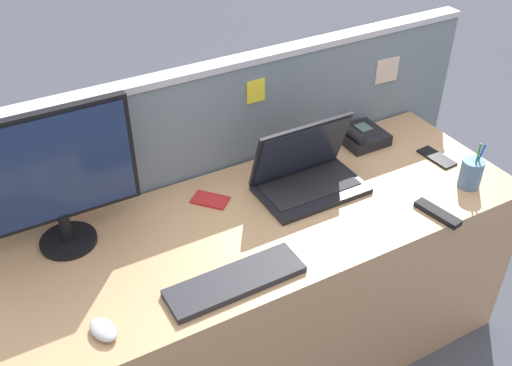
{
  "coord_description": "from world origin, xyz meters",
  "views": [
    {
      "loc": [
        -0.78,
        -1.35,
        2.0
      ],
      "look_at": [
        0.0,
        0.05,
        0.83
      ],
      "focal_mm": 41.85,
      "sensor_mm": 36.0,
      "label": 1
    }
  ],
  "objects_px": {
    "tv_remote": "(438,213)",
    "cell_phone_red_case": "(210,200)",
    "keyboard_main": "(235,281)",
    "cell_phone_black_slab": "(437,157)",
    "pen_cup": "(471,173)",
    "computer_mouse_right_hand": "(103,330)",
    "desktop_monitor": "(52,175)",
    "desk_phone": "(360,136)",
    "laptop": "(306,172)"
  },
  "relations": [
    {
      "from": "computer_mouse_right_hand",
      "to": "cell_phone_black_slab",
      "type": "distance_m",
      "value": 1.41
    },
    {
      "from": "computer_mouse_right_hand",
      "to": "pen_cup",
      "type": "xyz_separation_m",
      "value": [
        1.37,
        0.02,
        0.04
      ]
    },
    {
      "from": "desktop_monitor",
      "to": "cell_phone_black_slab",
      "type": "height_order",
      "value": "desktop_monitor"
    },
    {
      "from": "laptop",
      "to": "cell_phone_black_slab",
      "type": "bearing_deg",
      "value": -9.64
    },
    {
      "from": "pen_cup",
      "to": "cell_phone_black_slab",
      "type": "distance_m",
      "value": 0.2
    },
    {
      "from": "cell_phone_black_slab",
      "to": "cell_phone_red_case",
      "type": "xyz_separation_m",
      "value": [
        -0.89,
        0.19,
        0.0
      ]
    },
    {
      "from": "computer_mouse_right_hand",
      "to": "cell_phone_black_slab",
      "type": "xyz_separation_m",
      "value": [
        1.4,
        0.21,
        -0.01
      ]
    },
    {
      "from": "cell_phone_black_slab",
      "to": "keyboard_main",
      "type": "bearing_deg",
      "value": -171.47
    },
    {
      "from": "pen_cup",
      "to": "cell_phone_red_case",
      "type": "height_order",
      "value": "pen_cup"
    },
    {
      "from": "cell_phone_black_slab",
      "to": "desktop_monitor",
      "type": "bearing_deg",
      "value": 167.38
    },
    {
      "from": "desktop_monitor",
      "to": "desk_phone",
      "type": "bearing_deg",
      "value": 1.39
    },
    {
      "from": "keyboard_main",
      "to": "computer_mouse_right_hand",
      "type": "height_order",
      "value": "computer_mouse_right_hand"
    },
    {
      "from": "cell_phone_black_slab",
      "to": "desk_phone",
      "type": "bearing_deg",
      "value": 123.44
    },
    {
      "from": "keyboard_main",
      "to": "computer_mouse_right_hand",
      "type": "relative_size",
      "value": 4.24
    },
    {
      "from": "desk_phone",
      "to": "desktop_monitor",
      "type": "bearing_deg",
      "value": -178.61
    },
    {
      "from": "computer_mouse_right_hand",
      "to": "cell_phone_black_slab",
      "type": "bearing_deg",
      "value": -7.3
    },
    {
      "from": "computer_mouse_right_hand",
      "to": "tv_remote",
      "type": "relative_size",
      "value": 0.59
    },
    {
      "from": "cell_phone_red_case",
      "to": "tv_remote",
      "type": "bearing_deg",
      "value": -76.8
    },
    {
      "from": "keyboard_main",
      "to": "cell_phone_red_case",
      "type": "bearing_deg",
      "value": 74.43
    },
    {
      "from": "computer_mouse_right_hand",
      "to": "desktop_monitor",
      "type": "bearing_deg",
      "value": 72.12
    },
    {
      "from": "cell_phone_black_slab",
      "to": "pen_cup",
      "type": "bearing_deg",
      "value": -101.53
    },
    {
      "from": "keyboard_main",
      "to": "tv_remote",
      "type": "relative_size",
      "value": 2.49
    },
    {
      "from": "keyboard_main",
      "to": "computer_mouse_right_hand",
      "type": "bearing_deg",
      "value": 178.56
    },
    {
      "from": "laptop",
      "to": "computer_mouse_right_hand",
      "type": "relative_size",
      "value": 3.78
    },
    {
      "from": "tv_remote",
      "to": "desktop_monitor",
      "type": "bearing_deg",
      "value": 147.09
    },
    {
      "from": "laptop",
      "to": "keyboard_main",
      "type": "distance_m",
      "value": 0.55
    },
    {
      "from": "keyboard_main",
      "to": "tv_remote",
      "type": "distance_m",
      "value": 0.75
    },
    {
      "from": "pen_cup",
      "to": "computer_mouse_right_hand",
      "type": "bearing_deg",
      "value": -179.29
    },
    {
      "from": "keyboard_main",
      "to": "cell_phone_black_slab",
      "type": "relative_size",
      "value": 2.77
    },
    {
      "from": "tv_remote",
      "to": "computer_mouse_right_hand",
      "type": "bearing_deg",
      "value": 167.27
    },
    {
      "from": "desktop_monitor",
      "to": "cell_phone_red_case",
      "type": "bearing_deg",
      "value": -3.66
    },
    {
      "from": "keyboard_main",
      "to": "cell_phone_red_case",
      "type": "height_order",
      "value": "keyboard_main"
    },
    {
      "from": "laptop",
      "to": "desk_phone",
      "type": "bearing_deg",
      "value": 22.94
    },
    {
      "from": "tv_remote",
      "to": "keyboard_main",
      "type": "bearing_deg",
      "value": 166.3
    },
    {
      "from": "desktop_monitor",
      "to": "tv_remote",
      "type": "xyz_separation_m",
      "value": [
        1.13,
        -0.48,
        -0.25
      ]
    },
    {
      "from": "keyboard_main",
      "to": "tv_remote",
      "type": "xyz_separation_m",
      "value": [
        0.75,
        -0.05,
        -0.0
      ]
    },
    {
      "from": "desktop_monitor",
      "to": "laptop",
      "type": "xyz_separation_m",
      "value": [
        0.83,
        -0.12,
        -0.2
      ]
    },
    {
      "from": "computer_mouse_right_hand",
      "to": "tv_remote",
      "type": "height_order",
      "value": "computer_mouse_right_hand"
    },
    {
      "from": "pen_cup",
      "to": "tv_remote",
      "type": "bearing_deg",
      "value": -161.12
    },
    {
      "from": "desktop_monitor",
      "to": "tv_remote",
      "type": "relative_size",
      "value": 3.0
    },
    {
      "from": "keyboard_main",
      "to": "cell_phone_red_case",
      "type": "relative_size",
      "value": 3.35
    },
    {
      "from": "desktop_monitor",
      "to": "pen_cup",
      "type": "distance_m",
      "value": 1.43
    },
    {
      "from": "desk_phone",
      "to": "pen_cup",
      "type": "bearing_deg",
      "value": -69.95
    },
    {
      "from": "desktop_monitor",
      "to": "pen_cup",
      "type": "bearing_deg",
      "value": -16.78
    },
    {
      "from": "desktop_monitor",
      "to": "cell_phone_black_slab",
      "type": "distance_m",
      "value": 1.42
    },
    {
      "from": "desktop_monitor",
      "to": "laptop",
      "type": "height_order",
      "value": "desktop_monitor"
    },
    {
      "from": "tv_remote",
      "to": "cell_phone_red_case",
      "type": "bearing_deg",
      "value": 135.01
    },
    {
      "from": "computer_mouse_right_hand",
      "to": "cell_phone_red_case",
      "type": "bearing_deg",
      "value": 21.95
    },
    {
      "from": "desk_phone",
      "to": "pen_cup",
      "type": "distance_m",
      "value": 0.47
    },
    {
      "from": "desk_phone",
      "to": "cell_phone_black_slab",
      "type": "height_order",
      "value": "desk_phone"
    }
  ]
}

